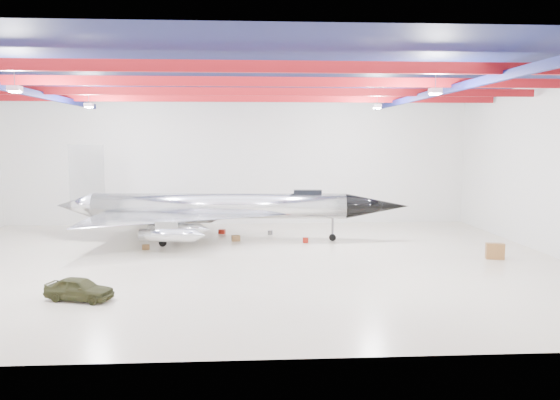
{
  "coord_description": "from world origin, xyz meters",
  "views": [
    {
      "loc": [
        0.79,
        -32.53,
        7.31
      ],
      "look_at": [
        2.88,
        2.0,
        3.5
      ],
      "focal_mm": 35.0,
      "sensor_mm": 36.0,
      "label": 1
    }
  ],
  "objects": [
    {
      "name": "crate_ply",
      "position": [
        -6.03,
        3.96,
        0.17
      ],
      "size": [
        0.52,
        0.43,
        0.33
      ],
      "primitive_type": "cube",
      "rotation": [
        0.0,
        0.0,
        0.12
      ],
      "color": "olive",
      "rests_on": "floor"
    },
    {
      "name": "jet_aircraft",
      "position": [
        -1.28,
        6.92,
        2.29
      ],
      "size": [
        25.66,
        15.67,
        6.99
      ],
      "rotation": [
        0.0,
        0.0,
        -0.07
      ],
      "color": "silver",
      "rests_on": "floor"
    },
    {
      "name": "crate_small",
      "position": [
        -6.57,
        8.88,
        0.14
      ],
      "size": [
        0.51,
        0.47,
        0.29
      ],
      "primitive_type": "cube",
      "rotation": [
        0.0,
        0.0,
        -0.42
      ],
      "color": "#59595B",
      "rests_on": "floor"
    },
    {
      "name": "oil_barrel",
      "position": [
        -0.05,
        6.69,
        0.21
      ],
      "size": [
        0.66,
        0.57,
        0.41
      ],
      "primitive_type": "cube",
      "rotation": [
        0.0,
        0.0,
        0.18
      ],
      "color": "olive",
      "rests_on": "floor"
    },
    {
      "name": "desk",
      "position": [
        16.04,
        -0.32,
        0.49
      ],
      "size": [
        1.17,
        0.77,
        0.98
      ],
      "primitive_type": "cube",
      "rotation": [
        0.0,
        0.0,
        -0.24
      ],
      "color": "brown",
      "rests_on": "floor"
    },
    {
      "name": "tool_chest",
      "position": [
        4.94,
        5.75,
        0.19
      ],
      "size": [
        0.51,
        0.51,
        0.37
      ],
      "primitive_type": "cylinder",
      "rotation": [
        0.0,
        0.0,
        -0.26
      ],
      "color": "maroon",
      "rests_on": "floor"
    },
    {
      "name": "ceiling_structure",
      "position": [
        0.0,
        0.0,
        10.32
      ],
      "size": [
        39.5,
        29.5,
        1.08
      ],
      "color": "maroon",
      "rests_on": "ceiling"
    },
    {
      "name": "wall_back",
      "position": [
        0.0,
        15.0,
        5.5
      ],
      "size": [
        40.0,
        0.0,
        40.0
      ],
      "primitive_type": "plane",
      "rotation": [
        1.57,
        0.0,
        0.0
      ],
      "color": "silver",
      "rests_on": "floor"
    },
    {
      "name": "toolbox_red",
      "position": [
        -1.21,
        9.92,
        0.17
      ],
      "size": [
        0.58,
        0.52,
        0.34
      ],
      "primitive_type": "cube",
      "rotation": [
        0.0,
        0.0,
        -0.33
      ],
      "color": "maroon",
      "rests_on": "floor"
    },
    {
      "name": "jeep",
      "position": [
        -6.93,
        -7.64,
        0.54
      ],
      "size": [
        3.38,
        2.11,
        1.07
      ],
      "primitive_type": "imported",
      "rotation": [
        0.0,
        0.0,
        1.28
      ],
      "color": "#32341A",
      "rests_on": "floor"
    },
    {
      "name": "ceiling",
      "position": [
        0.0,
        0.0,
        11.0
      ],
      "size": [
        40.0,
        40.0,
        0.0
      ],
      "primitive_type": "plane",
      "rotation": [
        3.14,
        0.0,
        0.0
      ],
      "color": "#0A0F38",
      "rests_on": "wall_back"
    },
    {
      "name": "spares_box",
      "position": [
        2.55,
        9.18,
        0.17
      ],
      "size": [
        0.42,
        0.42,
        0.33
      ],
      "primitive_type": "cylinder",
      "rotation": [
        0.0,
        0.0,
        -0.14
      ],
      "color": "#59595B",
      "rests_on": "floor"
    },
    {
      "name": "floor",
      "position": [
        0.0,
        0.0,
        0.0
      ],
      "size": [
        40.0,
        40.0,
        0.0
      ],
      "primitive_type": "plane",
      "color": "beige",
      "rests_on": "ground"
    },
    {
      "name": "wall_right",
      "position": [
        20.0,
        0.0,
        5.5
      ],
      "size": [
        0.0,
        30.0,
        30.0
      ],
      "primitive_type": "plane",
      "rotation": [
        1.57,
        0.0,
        -1.57
      ],
      "color": "silver",
      "rests_on": "floor"
    }
  ]
}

